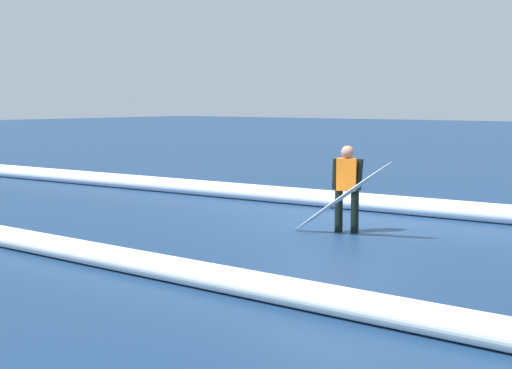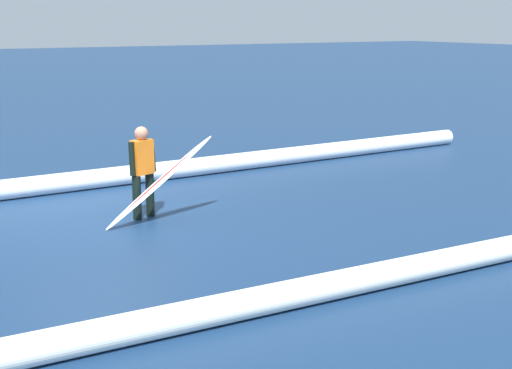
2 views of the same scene
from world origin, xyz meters
The scene contains 5 objects.
ground_plane centered at (0.00, 0.00, 0.00)m, with size 143.32×143.32×0.00m, color navy.
surfer centered at (-0.67, 0.51, 0.83)m, with size 0.50×0.30×1.49m.
surfboard centered at (-0.80, 0.88, 0.65)m, with size 1.89×0.28×1.34m.
wave_crest_foreground centered at (2.42, -1.85, 0.18)m, with size 0.36×0.36×25.29m, color white.
wave_crest_midground centered at (1.52, 4.95, 0.16)m, with size 0.32×0.32×19.14m, color white.
Camera 1 is at (-7.48, 11.70, 2.25)m, focal length 53.76 mm.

